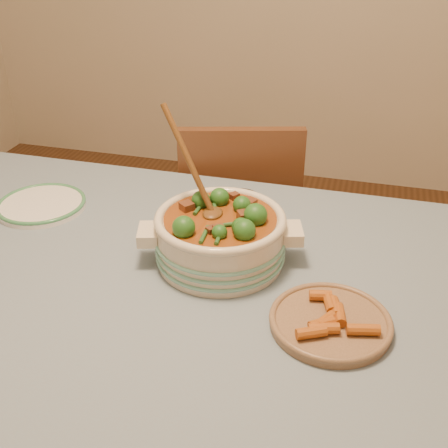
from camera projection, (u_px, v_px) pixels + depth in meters
The scene contains 6 objects.
dining_table at pixel (173, 306), 1.35m from camera, with size 1.68×1.08×0.76m.
stew_casserole at pixel (220, 233), 1.32m from camera, with size 0.39×0.37×0.36m.
white_plate at pixel (42, 205), 1.58m from camera, with size 0.30×0.30×0.02m.
condiment_bowl at pixel (241, 204), 1.54m from camera, with size 0.13×0.13×0.06m.
fried_plate at pixel (331, 320), 1.14m from camera, with size 0.25×0.25×0.04m.
chair_far at pixel (239, 217), 2.06m from camera, with size 0.51×0.51×0.88m.
Camera 1 is at (0.40, -1.00, 1.51)m, focal length 45.00 mm.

